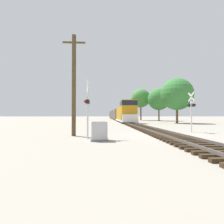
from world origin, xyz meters
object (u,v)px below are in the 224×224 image
object	(u,v)px
tree_mid_background	(159,99)
tree_deep_background	(141,98)
freight_train	(116,114)
utility_pole	(74,84)
crossing_signal_near	(87,104)
crossing_signal_far	(191,108)
tree_far_right	(177,94)
relay_cabinet	(100,131)

from	to	relation	value
tree_mid_background	tree_deep_background	bearing A→B (deg)	126.71
freight_train	utility_pole	world-z (taller)	utility_pole
freight_train	crossing_signal_near	bearing A→B (deg)	-96.71
crossing_signal_far	utility_pole	distance (m)	11.26
crossing_signal_near	tree_deep_background	world-z (taller)	tree_deep_background
tree_mid_background	tree_deep_background	xyz separation A→B (m)	(-4.06, 5.45, 0.81)
freight_train	tree_mid_background	distance (m)	18.98
crossing_signal_near	tree_deep_background	xyz separation A→B (m)	(13.20, 42.68, 4.59)
tree_mid_background	tree_deep_background	world-z (taller)	tree_deep_background
tree_mid_background	tree_far_right	bearing A→B (deg)	-94.00
crossing_signal_near	tree_mid_background	distance (m)	41.21
tree_far_right	tree_deep_background	world-z (taller)	tree_deep_background
crossing_signal_far	utility_pole	world-z (taller)	utility_pole
relay_cabinet	crossing_signal_far	bearing A→B (deg)	30.74
crossing_signal_near	tree_deep_background	distance (m)	44.91
crossing_signal_far	utility_pole	size ratio (longest dim) A/B	0.48
freight_train	tree_deep_background	size ratio (longest dim) A/B	6.78
crossing_signal_far	relay_cabinet	bearing A→B (deg)	113.26
relay_cabinet	tree_mid_background	bearing A→B (deg)	66.91
relay_cabinet	freight_train	bearing A→B (deg)	84.39
crossing_signal_far	relay_cabinet	xyz separation A→B (m)	(-8.75, -5.21, -1.75)
tree_mid_background	freight_train	bearing A→B (deg)	127.10
freight_train	relay_cabinet	size ratio (longest dim) A/B	54.77
utility_pole	tree_deep_background	world-z (taller)	tree_deep_background
freight_train	relay_cabinet	world-z (taller)	freight_train
utility_pole	tree_deep_background	distance (m)	43.54
utility_pole	tree_far_right	bearing A→B (deg)	50.08
crossing_signal_far	tree_far_right	world-z (taller)	tree_far_right
freight_train	tree_mid_background	bearing A→B (deg)	-52.90
crossing_signal_near	tree_mid_background	xyz separation A→B (m)	(17.26, 37.23, 3.79)
crossing_signal_far	tree_far_right	distance (m)	19.95
freight_train	utility_pole	xyz separation A→B (m)	(-7.33, -50.27, 2.24)
crossing_signal_far	tree_far_right	xyz separation A→B (m)	(6.59, 18.49, 3.57)
crossing_signal_far	utility_pole	xyz separation A→B (m)	(-10.86, -2.36, 1.78)
utility_pole	tree_mid_background	size ratio (longest dim) A/B	0.86
relay_cabinet	utility_pole	world-z (taller)	utility_pole
relay_cabinet	tree_mid_background	world-z (taller)	tree_mid_background
freight_train	crossing_signal_near	distance (m)	52.33
crossing_signal_far	crossing_signal_near	bearing A→B (deg)	105.34
tree_far_right	tree_mid_background	size ratio (longest dim) A/B	0.98
tree_far_right	relay_cabinet	bearing A→B (deg)	-122.92
crossing_signal_near	relay_cabinet	bearing A→B (deg)	39.29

